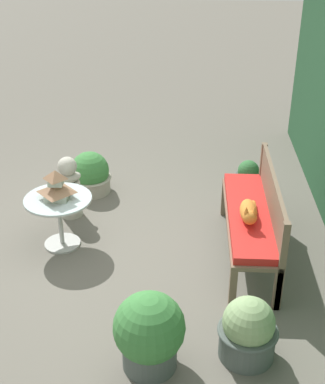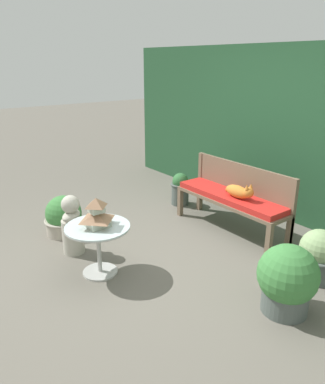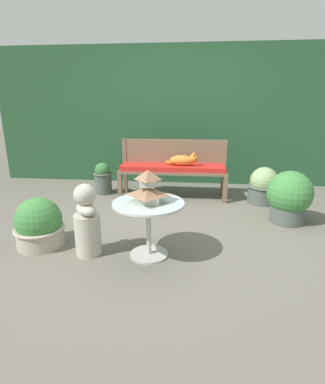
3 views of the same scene
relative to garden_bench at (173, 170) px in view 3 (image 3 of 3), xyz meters
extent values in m
plane|color=#666056|center=(0.05, -1.17, -0.42)|extent=(30.00, 30.00, 0.00)
cube|color=#234C2D|center=(0.05, 1.38, 0.72)|extent=(6.40, 1.02, 2.28)
cube|color=brown|center=(-0.76, -0.18, -0.23)|extent=(0.06, 0.06, 0.39)
cube|color=brown|center=(0.76, -0.18, -0.23)|extent=(0.06, 0.06, 0.39)
cube|color=brown|center=(-0.76, 0.18, -0.23)|extent=(0.06, 0.06, 0.39)
cube|color=brown|center=(0.76, 0.18, -0.23)|extent=(0.06, 0.06, 0.39)
cube|color=brown|center=(0.00, 0.00, -0.01)|extent=(1.58, 0.43, 0.04)
cube|color=red|center=(0.00, 0.00, 0.04)|extent=(1.51, 0.39, 0.07)
cube|color=brown|center=(-0.76, 0.19, 0.00)|extent=(0.06, 0.06, 0.84)
cube|color=brown|center=(0.76, 0.19, 0.00)|extent=(0.06, 0.06, 0.84)
cube|color=brown|center=(0.00, 0.19, 0.25)|extent=(1.51, 0.04, 0.35)
ellipsoid|color=orange|center=(0.13, -0.03, 0.15)|extent=(0.36, 0.16, 0.15)
sphere|color=orange|center=(0.30, -0.04, 0.18)|extent=(0.13, 0.13, 0.13)
cone|color=orange|center=(0.30, 0.00, 0.26)|extent=(0.05, 0.05, 0.06)
cone|color=orange|center=(0.30, -0.07, 0.26)|extent=(0.05, 0.05, 0.06)
cylinder|color=orange|center=(-0.01, 0.03, 0.10)|extent=(0.20, 0.06, 0.05)
cylinder|color=#B7B7B2|center=(-0.08, -1.81, -0.41)|extent=(0.36, 0.36, 0.02)
cylinder|color=#B7B7B2|center=(-0.08, -1.81, -0.16)|extent=(0.04, 0.04, 0.51)
cylinder|color=silver|center=(-0.08, -1.81, 0.10)|extent=(0.65, 0.65, 0.01)
torus|color=#B7B7B2|center=(-0.08, -1.81, 0.09)|extent=(0.65, 0.65, 0.02)
cube|color=#B2BCA8|center=(-0.08, -1.81, 0.14)|extent=(0.21, 0.21, 0.07)
pyramid|color=#936B4C|center=(-0.08, -1.81, 0.21)|extent=(0.29, 0.29, 0.08)
cube|color=#B2BCA8|center=(-0.08, -1.81, 0.28)|extent=(0.13, 0.13, 0.06)
pyramid|color=#936B4C|center=(-0.08, -1.81, 0.36)|extent=(0.18, 0.18, 0.09)
cylinder|color=#B7B2A3|center=(-0.66, -1.83, -0.22)|extent=(0.24, 0.24, 0.39)
ellipsoid|color=#B7B2A3|center=(-0.66, -1.83, 0.03)|extent=(0.30, 0.32, 0.11)
sphere|color=#B7B2A3|center=(-0.66, -1.83, 0.16)|extent=(0.20, 0.20, 0.20)
cylinder|color=#4C5651|center=(1.30, -0.11, -0.30)|extent=(0.42, 0.42, 0.25)
torus|color=#4C5651|center=(1.30, -0.11, -0.18)|extent=(0.45, 0.45, 0.03)
sphere|color=#89A870|center=(1.30, -0.11, -0.10)|extent=(0.39, 0.39, 0.39)
cylinder|color=#4C5651|center=(-1.09, 0.09, -0.26)|extent=(0.26, 0.26, 0.33)
torus|color=#4C5651|center=(-1.09, 0.09, -0.11)|extent=(0.29, 0.29, 0.03)
sphere|color=#336B38|center=(-1.09, 0.09, -0.05)|extent=(0.24, 0.24, 0.24)
cylinder|color=#4C5651|center=(1.43, -0.82, -0.29)|extent=(0.40, 0.40, 0.27)
torus|color=#4C5651|center=(1.43, -0.82, -0.16)|extent=(0.43, 0.43, 0.03)
sphere|color=#3D7F3D|center=(1.43, -0.82, -0.06)|extent=(0.52, 0.52, 0.52)
cylinder|color=#ADA393|center=(-1.19, -1.71, -0.33)|extent=(0.45, 0.45, 0.19)
torus|color=#ADA393|center=(-1.19, -1.71, -0.24)|extent=(0.49, 0.49, 0.03)
sphere|color=#3D7F3D|center=(-1.19, -1.71, -0.15)|extent=(0.45, 0.45, 0.45)
camera|label=1|loc=(4.27, -0.57, 2.59)|focal=50.00mm
camera|label=2|loc=(2.98, -3.32, 1.65)|focal=35.00mm
camera|label=3|loc=(0.31, -4.30, 0.96)|focal=28.00mm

